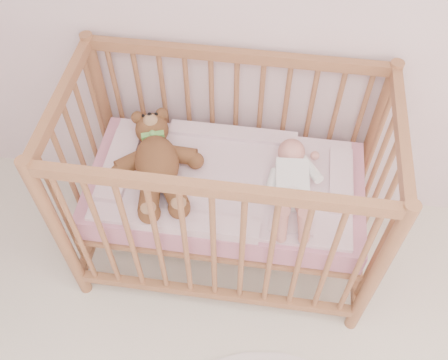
# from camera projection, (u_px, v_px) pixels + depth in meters

# --- Properties ---
(crib) EXTENTS (1.36, 0.76, 1.00)m
(crib) POSITION_uv_depth(u_px,v_px,m) (226.00, 187.00, 2.24)
(crib) COLOR #9A6541
(crib) RESTS_ON floor
(mattress) EXTENTS (1.22, 0.62, 0.13)m
(mattress) POSITION_uv_depth(u_px,v_px,m) (226.00, 189.00, 2.25)
(mattress) COLOR #C77C8A
(mattress) RESTS_ON crib
(blanket) EXTENTS (1.10, 0.58, 0.06)m
(blanket) POSITION_uv_depth(u_px,v_px,m) (226.00, 179.00, 2.19)
(blanket) COLOR #EDA3B8
(blanket) RESTS_ON mattress
(baby) EXTENTS (0.30, 0.55, 0.13)m
(baby) POSITION_uv_depth(u_px,v_px,m) (292.00, 180.00, 2.10)
(baby) COLOR white
(baby) RESTS_ON blanket
(teddy_bear) EXTENTS (0.60, 0.70, 0.17)m
(teddy_bear) POSITION_uv_depth(u_px,v_px,m) (157.00, 163.00, 2.14)
(teddy_bear) COLOR brown
(teddy_bear) RESTS_ON blanket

